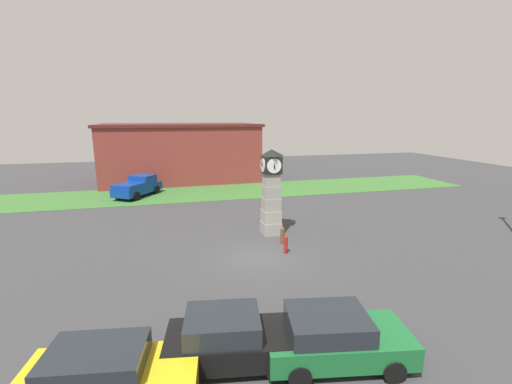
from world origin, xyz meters
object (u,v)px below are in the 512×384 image
(car_navy_sedan, at_px, (108,375))
(car_near_tower, at_px, (230,339))
(car_by_building, at_px, (334,337))
(pickup_truck, at_px, (138,186))
(bollard_near_tower, at_px, (283,235))
(bollard_mid_row, at_px, (286,244))
(clock_tower, at_px, (271,193))

(car_navy_sedan, distance_m, car_near_tower, 3.27)
(car_by_building, height_order, pickup_truck, pickup_truck)
(bollard_near_tower, xyz_separation_m, car_near_tower, (-4.60, -8.87, 0.31))
(car_navy_sedan, xyz_separation_m, pickup_truck, (-1.13, 24.01, 0.15))
(car_navy_sedan, distance_m, pickup_truck, 24.04)
(bollard_mid_row, height_order, car_by_building, car_by_building)
(car_near_tower, xyz_separation_m, car_by_building, (2.99, -0.64, -0.02))
(bollard_near_tower, distance_m, pickup_truck, 17.08)
(bollard_near_tower, height_order, car_navy_sedan, car_navy_sedan)
(pickup_truck, bearing_deg, bollard_near_tower, -58.38)
(bollard_mid_row, xyz_separation_m, car_navy_sedan, (-7.53, -8.10, 0.28))
(pickup_truck, bearing_deg, car_by_building, -73.02)
(bollard_near_tower, height_order, bollard_mid_row, bollard_mid_row)
(car_navy_sedan, height_order, pickup_truck, pickup_truck)
(clock_tower, height_order, car_navy_sedan, clock_tower)
(pickup_truck, bearing_deg, car_navy_sedan, -87.30)
(bollard_mid_row, distance_m, car_near_tower, 8.65)
(clock_tower, height_order, car_near_tower, clock_tower)
(bollard_mid_row, bearing_deg, car_near_tower, -119.92)
(car_navy_sedan, bearing_deg, clock_tower, 55.80)
(clock_tower, bearing_deg, car_navy_sedan, -124.20)
(car_navy_sedan, relative_size, pickup_truck, 0.89)
(clock_tower, distance_m, car_navy_sedan, 13.77)
(car_near_tower, xyz_separation_m, pickup_truck, (-4.35, 23.41, 0.12))
(car_near_tower, bearing_deg, bollard_near_tower, 62.56)
(car_navy_sedan, bearing_deg, car_by_building, -0.35)
(clock_tower, relative_size, pickup_truck, 1.02)
(bollard_near_tower, bearing_deg, pickup_truck, 121.62)
(bollard_near_tower, bearing_deg, car_by_building, -99.61)
(bollard_mid_row, distance_m, car_navy_sedan, 11.06)
(bollard_near_tower, height_order, car_near_tower, car_near_tower)
(clock_tower, bearing_deg, bollard_mid_row, -92.63)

